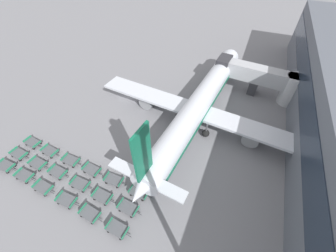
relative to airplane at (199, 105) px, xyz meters
name	(u,v)px	position (x,y,z in m)	size (l,w,h in m)	color
ground_plane	(127,98)	(-14.96, 0.63, -3.41)	(500.00, 500.00, 0.00)	gray
jet_bridge	(265,79)	(9.77, 12.18, 0.26)	(17.13, 5.38, 6.11)	#B2B5BA
airplane	(199,105)	(0.00, 0.00, 0.00)	(37.10, 39.61, 12.65)	silver
baggage_dolly_row_near_col_a	(6,166)	(-22.68, -20.50, -2.94)	(3.20, 1.65, 0.92)	#515459
baggage_dolly_row_near_col_b	(25,176)	(-18.81, -20.63, -2.94)	(3.20, 1.65, 0.92)	#515459
baggage_dolly_row_near_col_c	(43,188)	(-15.00, -21.00, -2.94)	(3.23, 1.72, 0.92)	#515459
baggage_dolly_row_near_col_d	(67,200)	(-10.88, -21.17, -2.94)	(3.19, 1.62, 0.92)	#515459
baggage_dolly_row_near_col_e	(90,214)	(-7.02, -21.44, -2.94)	(3.25, 1.80, 0.92)	#515459
baggage_dolly_row_near_col_f	(117,229)	(-3.01, -21.63, -2.94)	(3.24, 1.75, 0.92)	#515459
baggage_dolly_row_mid_a_col_a	(19,154)	(-22.74, -18.20, -2.94)	(3.24, 1.77, 0.92)	#515459
baggage_dolly_row_mid_a_col_b	(38,164)	(-18.68, -18.42, -2.94)	(3.24, 1.75, 0.92)	#515459
baggage_dolly_row_mid_a_col_c	(58,172)	(-14.92, -18.40, -2.94)	(3.23, 1.74, 0.92)	#515459
baggage_dolly_row_mid_a_col_d	(80,184)	(-10.76, -18.67, -2.94)	(3.20, 1.65, 0.92)	#515459
baggage_dolly_row_mid_a_col_e	(103,196)	(-6.93, -19.00, -2.94)	(3.22, 1.72, 0.92)	#515459
baggage_dolly_row_mid_a_col_f	(128,208)	(-3.09, -19.01, -2.94)	(3.23, 1.74, 0.92)	#515459
baggage_dolly_row_mid_b_col_a	(33,143)	(-22.63, -15.72, -2.94)	(3.25, 1.79, 0.92)	#515459
baggage_dolly_row_mid_b_col_b	(50,151)	(-18.77, -15.99, -2.94)	(3.25, 1.79, 0.92)	#515459
baggage_dolly_row_mid_b_col_c	(71,160)	(-14.59, -16.10, -2.94)	(3.20, 1.67, 0.92)	#515459
baggage_dolly_row_mid_b_col_d	(92,170)	(-10.70, -16.23, -2.94)	(3.24, 1.76, 0.92)	#515459
baggage_dolly_row_mid_b_col_e	(114,180)	(-6.89, -16.39, -2.94)	(3.19, 1.63, 0.92)	#515459
baggage_dolly_row_mid_b_col_f	(139,192)	(-2.84, -16.64, -2.94)	(3.20, 1.65, 0.92)	#515459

